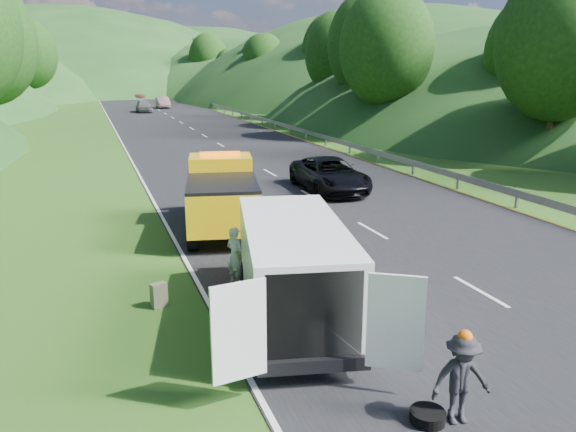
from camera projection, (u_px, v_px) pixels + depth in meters
name	position (u px, v px, depth m)	size (l,w,h in m)	color
ground	(344.00, 280.00, 15.62)	(320.00, 320.00, 0.00)	#38661E
road_surface	(192.00, 129.00, 52.95)	(14.00, 200.00, 0.02)	black
guardrail	(234.00, 116.00, 66.70)	(0.06, 140.00, 1.52)	gray
tree_line_right	(309.00, 109.00, 77.66)	(14.00, 140.00, 14.00)	#2A5218
hills_backdrop	(137.00, 89.00, 140.18)	(201.00, 288.60, 44.00)	#2D5B23
tow_truck	(222.00, 195.00, 20.04)	(3.50, 6.56, 2.68)	black
white_van	(293.00, 265.00, 12.87)	(4.27, 7.19, 2.39)	black
woman	(236.00, 284.00, 15.31)	(0.58, 0.43, 1.60)	silver
child	(241.00, 286.00, 15.20)	(0.48, 0.37, 0.99)	#CBD270
worker	(457.00, 422.00, 9.39)	(1.02, 0.59, 1.59)	black
suitcase	(159.00, 295.00, 13.80)	(0.39, 0.21, 0.62)	#64654C
spare_tire	(427.00, 422.00, 9.38)	(0.60, 0.60, 0.20)	black
passing_suv	(329.00, 191.00, 26.69)	(2.56, 5.54, 1.54)	black
dist_car_a	(144.00, 112.00, 71.37)	(1.81, 4.49, 1.53)	#4F5054
dist_car_b	(163.00, 108.00, 78.64)	(1.58, 4.54, 1.50)	brown
dist_car_c	(139.00, 99.00, 100.17)	(1.99, 4.89, 1.42)	#8D4F46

